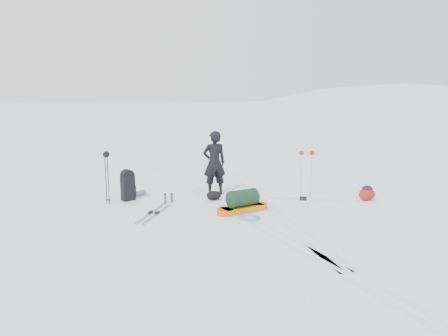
{
  "coord_description": "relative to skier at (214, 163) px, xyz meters",
  "views": [
    {
      "loc": [
        -3.87,
        -10.46,
        2.94
      ],
      "look_at": [
        0.09,
        -0.02,
        0.95
      ],
      "focal_mm": 35.0,
      "sensor_mm": 36.0,
      "label": 1
    }
  ],
  "objects": [
    {
      "name": "ski_poles_black",
      "position": [
        -2.96,
        0.03,
        0.23
      ],
      "size": [
        0.17,
        0.17,
        1.4
      ],
      "rotation": [
        0.0,
        0.0,
        0.04
      ],
      "color": "black",
      "rests_on": "ground"
    },
    {
      "name": "ground",
      "position": [
        -0.19,
        -1.03,
        -0.91
      ],
      "size": [
        200.0,
        200.0,
        0.0
      ],
      "primitive_type": "plane",
      "color": "white",
      "rests_on": "ground"
    },
    {
      "name": "thermos_pair",
      "position": [
        -1.47,
        -0.49,
        -0.78
      ],
      "size": [
        0.29,
        0.16,
        0.28
      ],
      "rotation": [
        0.0,
        0.0,
        -0.43
      ],
      "color": "#585A60",
      "rests_on": "ground"
    },
    {
      "name": "ski_poles_silver",
      "position": [
        2.29,
        -1.17,
        0.19
      ],
      "size": [
        0.4,
        0.23,
        1.32
      ],
      "rotation": [
        0.0,
        0.0,
        -0.17
      ],
      "color": "silver",
      "rests_on": "ground"
    },
    {
      "name": "stuff_sack",
      "position": [
        -0.24,
        -0.6,
        -0.79
      ],
      "size": [
        0.42,
        0.32,
        0.25
      ],
      "rotation": [
        0.0,
        0.0,
        -0.04
      ],
      "color": "black",
      "rests_on": "ground"
    },
    {
      "name": "expedition_rucksack",
      "position": [
        -2.37,
        0.24,
        -0.52
      ],
      "size": [
        0.78,
        0.76,
        0.85
      ],
      "rotation": [
        0.0,
        0.0,
        0.29
      ],
      "color": "black",
      "rests_on": "ground"
    },
    {
      "name": "ski_tracks",
      "position": [
        0.42,
        -0.15,
        -0.91
      ],
      "size": [
        3.38,
        17.97,
        0.01
      ],
      "color": "silver",
      "rests_on": "ground"
    },
    {
      "name": "touring_skis_grey",
      "position": [
        -2.04,
        -1.37,
        -0.9
      ],
      "size": [
        1.17,
        1.57,
        0.06
      ],
      "rotation": [
        0.0,
        0.0,
        0.98
      ],
      "color": "#94989D",
      "rests_on": "ground"
    },
    {
      "name": "skier",
      "position": [
        0.0,
        0.0,
        0.0
      ],
      "size": [
        0.68,
        0.47,
        1.83
      ],
      "primitive_type": "imported",
      "rotation": [
        0.0,
        0.0,
        3.1
      ],
      "color": "black",
      "rests_on": "ground"
    },
    {
      "name": "touring_skis_white",
      "position": [
        2.03,
        -1.48,
        -0.9
      ],
      "size": [
        1.78,
        1.25,
        0.07
      ],
      "rotation": [
        0.0,
        0.0,
        -0.55
      ],
      "color": "silver",
      "rests_on": "ground"
    },
    {
      "name": "small_daypack",
      "position": [
        3.64,
        -2.1,
        -0.72
      ],
      "size": [
        0.59,
        0.55,
        0.41
      ],
      "rotation": [
        0.0,
        0.0,
        -0.53
      ],
      "color": "maroon",
      "rests_on": "ground"
    },
    {
      "name": "rope_coil",
      "position": [
        -0.04,
        -2.54,
        -0.88
      ],
      "size": [
        0.59,
        0.59,
        0.06
      ],
      "rotation": [
        0.0,
        0.0,
        0.2
      ],
      "color": "#579CD3",
      "rests_on": "ground"
    },
    {
      "name": "pulk_sled",
      "position": [
        0.05,
        -1.94,
        -0.7
      ],
      "size": [
        1.49,
        0.71,
        0.55
      ],
      "rotation": [
        0.0,
        0.0,
        0.22
      ],
      "color": "orange",
      "rests_on": "ground"
    }
  ]
}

